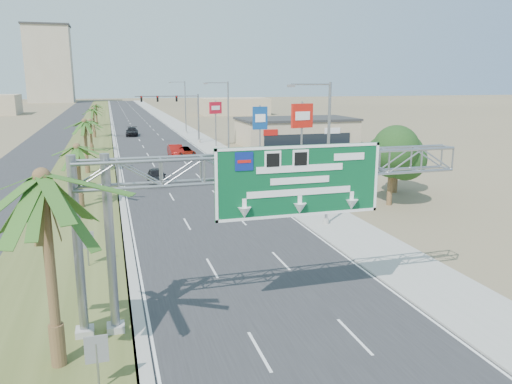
{
  "coord_description": "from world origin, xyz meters",
  "views": [
    {
      "loc": [
        -6.98,
        -9.46,
        10.07
      ],
      "look_at": [
        0.45,
        15.77,
        4.2
      ],
      "focal_mm": 35.0,
      "sensor_mm": 36.0,
      "label": 1
    }
  ],
  "objects": [
    {
      "name": "palm_row_e",
      "position": [
        -9.5,
        85.0,
        5.09
      ],
      "size": [
        3.99,
        3.99,
        6.15
      ],
      "color": "brown",
      "rests_on": "ground"
    },
    {
      "name": "sidewalk_right",
      "position": [
        8.5,
        110.0,
        0.05
      ],
      "size": [
        4.0,
        300.0,
        0.1
      ],
      "primitive_type": "cube",
      "color": "#9E9B93",
      "rests_on": "ground"
    },
    {
      "name": "pole_sign_red_far",
      "position": [
        9.0,
        66.92,
        5.55
      ],
      "size": [
        2.12,
        1.2,
        7.11
      ],
      "color": "gray",
      "rests_on": "ground"
    },
    {
      "name": "car_left_lane",
      "position": [
        -2.68,
        40.27,
        0.76
      ],
      "size": [
        1.94,
        4.54,
        1.53
      ],
      "primitive_type": "imported",
      "rotation": [
        0.0,
        0.0,
        -0.03
      ],
      "color": "black",
      "rests_on": "ground"
    },
    {
      "name": "palm_row_f",
      "position": [
        -9.5,
        110.0,
        4.71
      ],
      "size": [
        3.99,
        3.99,
        5.75
      ],
      "color": "brown",
      "rests_on": "ground"
    },
    {
      "name": "tower_distant",
      "position": [
        -32.0,
        250.0,
        17.5
      ],
      "size": [
        20.0,
        16.0,
        35.0
      ],
      "primitive_type": "cube",
      "color": "tan",
      "rests_on": "ground"
    },
    {
      "name": "signal_mast",
      "position": [
        5.17,
        71.97,
        4.85
      ],
      "size": [
        10.28,
        0.71,
        8.0
      ],
      "color": "gray",
      "rests_on": "ground"
    },
    {
      "name": "oak_far",
      "position": [
        18.0,
        30.0,
        3.82
      ],
      "size": [
        3.5,
        3.5,
        5.6
      ],
      "color": "brown",
      "rests_on": "ground"
    },
    {
      "name": "opposing_road",
      "position": [
        -17.0,
        110.0,
        0.01
      ],
      "size": [
        8.0,
        300.0,
        0.02
      ],
      "primitive_type": "cube",
      "color": "#28282B",
      "rests_on": "ground"
    },
    {
      "name": "road",
      "position": [
        0.0,
        110.0,
        0.01
      ],
      "size": [
        12.0,
        300.0,
        0.02
      ],
      "primitive_type": "cube",
      "color": "#28282B",
      "rests_on": "ground"
    },
    {
      "name": "car_mid_lane",
      "position": [
        1.5,
        57.81,
        0.82
      ],
      "size": [
        1.79,
        4.99,
        1.64
      ],
      "primitive_type": "imported",
      "rotation": [
        0.0,
        0.0,
        0.01
      ],
      "color": "maroon",
      "rests_on": "ground"
    },
    {
      "name": "median_grass",
      "position": [
        -10.0,
        110.0,
        0.06
      ],
      "size": [
        7.0,
        300.0,
        0.12
      ],
      "primitive_type": "cube",
      "color": "#494F23",
      "rests_on": "ground"
    },
    {
      "name": "palm_near",
      "position": [
        -9.2,
        8.0,
        6.93
      ],
      "size": [
        5.7,
        5.7,
        8.35
      ],
      "color": "brown",
      "rests_on": "ground"
    },
    {
      "name": "store_building",
      "position": [
        22.0,
        66.0,
        2.0
      ],
      "size": [
        18.0,
        10.0,
        4.0
      ],
      "primitive_type": "cube",
      "color": "tan",
      "rests_on": "ground"
    },
    {
      "name": "streetlight_near",
      "position": [
        7.3,
        22.0,
        4.69
      ],
      "size": [
        3.27,
        0.44,
        10.0
      ],
      "color": "gray",
      "rests_on": "ground"
    },
    {
      "name": "palm_row_d",
      "position": [
        -9.5,
        66.0,
        4.42
      ],
      "size": [
        3.99,
        3.99,
        5.45
      ],
      "color": "brown",
      "rests_on": "ground"
    },
    {
      "name": "streetlight_far",
      "position": [
        7.3,
        88.0,
        4.69
      ],
      "size": [
        3.27,
        0.44,
        10.0
      ],
      "color": "gray",
      "rests_on": "ground"
    },
    {
      "name": "palm_row_b",
      "position": [
        -9.5,
        32.0,
        4.9
      ],
      "size": [
        3.99,
        3.99,
        5.95
      ],
      "color": "brown",
      "rests_on": "ground"
    },
    {
      "name": "median_signback_a",
      "position": [
        -7.8,
        6.0,
        1.45
      ],
      "size": [
        0.75,
        0.08,
        2.08
      ],
      "color": "gray",
      "rests_on": "ground"
    },
    {
      "name": "car_right_lane",
      "position": [
        2.62,
        57.13,
        0.7
      ],
      "size": [
        2.54,
        5.11,
        1.39
      ],
      "primitive_type": "imported",
      "rotation": [
        0.0,
        0.0,
        0.05
      ],
      "color": "gray",
      "rests_on": "ground"
    },
    {
      "name": "pole_sign_red_near",
      "position": [
        11.57,
        37.28,
        6.27
      ],
      "size": [
        2.41,
        0.77,
        8.08
      ],
      "color": "gray",
      "rests_on": "ground"
    },
    {
      "name": "sign_gantry",
      "position": [
        -1.06,
        9.93,
        6.06
      ],
      "size": [
        16.75,
        1.24,
        7.5
      ],
      "color": "gray",
      "rests_on": "ground"
    },
    {
      "name": "oak_near",
      "position": [
        15.0,
        26.0,
        4.53
      ],
      "size": [
        4.5,
        4.5,
        6.8
      ],
      "color": "brown",
      "rests_on": "ground"
    },
    {
      "name": "car_far",
      "position": [
        -2.87,
        86.63,
        0.78
      ],
      "size": [
        2.56,
        5.51,
        1.56
      ],
      "primitive_type": "imported",
      "rotation": [
        0.0,
        0.0,
        -0.07
      ],
      "color": "black",
      "rests_on": "ground"
    },
    {
      "name": "median_signback_b",
      "position": [
        -8.5,
        18.0,
        1.45
      ],
      "size": [
        0.75,
        0.08,
        2.08
      ],
      "color": "gray",
      "rests_on": "ground"
    },
    {
      "name": "streetlight_mid",
      "position": [
        7.3,
        52.0,
        4.69
      ],
      "size": [
        3.27,
        0.44,
        10.0
      ],
      "color": "gray",
      "rests_on": "ground"
    },
    {
      "name": "building_distant_right",
      "position": [
        30.0,
        140.0,
        2.5
      ],
      "size": [
        20.0,
        12.0,
        5.0
      ],
      "primitive_type": "cube",
      "color": "tan",
      "rests_on": "ground"
    },
    {
      "name": "palm_row_c",
      "position": [
        -9.5,
        48.0,
        5.66
      ],
      "size": [
        3.99,
        3.99,
        6.75
      ],
      "color": "brown",
      "rests_on": "ground"
    },
    {
      "name": "pole_sign_blue",
      "position": [
        12.37,
        54.37,
        5.02
      ],
      "size": [
        2.01,
        0.39,
        6.95
      ],
      "color": "gray",
      "rests_on": "ground"
    }
  ]
}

